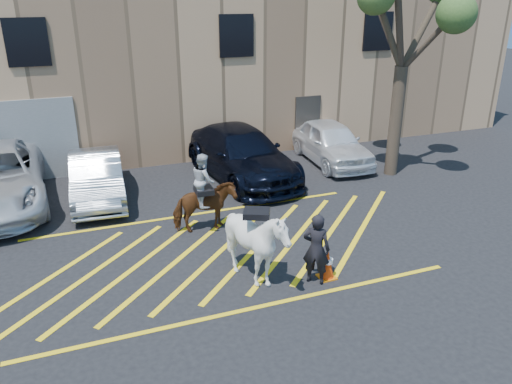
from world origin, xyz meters
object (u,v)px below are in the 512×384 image
object	(u,v)px
saddled_white	(257,244)
traffic_cone	(327,264)
tree	(408,5)
car_blue_suv	(241,154)
handler	(316,249)
car_silver_sedan	(97,177)
mounted_bay	(204,201)
car_white_suv	(331,142)

from	to	relation	value
saddled_white	traffic_cone	world-z (taller)	saddled_white
traffic_cone	tree	distance (m)	9.39
car_blue_suv	tree	xyz separation A→B (m)	(5.11, -1.59, 4.84)
saddled_white	handler	bearing A→B (deg)	-20.99
car_blue_suv	traffic_cone	world-z (taller)	car_blue_suv
car_silver_sedan	traffic_cone	size ratio (longest dim) A/B	6.02
car_silver_sedan	traffic_cone	xyz separation A→B (m)	(4.51, -6.73, -0.36)
saddled_white	traffic_cone	xyz separation A→B (m)	(1.56, -0.42, -0.59)
saddled_white	traffic_cone	distance (m)	1.72
car_silver_sedan	car_blue_suv	world-z (taller)	car_blue_suv
mounted_bay	tree	world-z (taller)	tree
mounted_bay	tree	distance (m)	9.11
car_white_suv	tree	bearing A→B (deg)	-51.36
car_white_suv	saddled_white	distance (m)	9.00
mounted_bay	saddled_white	bearing A→B (deg)	-82.20
tree	car_blue_suv	bearing A→B (deg)	162.69
car_silver_sedan	handler	xyz separation A→B (m)	(4.18, -6.78, 0.11)
traffic_cone	car_silver_sedan	bearing A→B (deg)	123.83
car_silver_sedan	handler	size ratio (longest dim) A/B	2.63
tree	saddled_white	bearing A→B (deg)	-144.52
car_blue_suv	traffic_cone	size ratio (longest dim) A/B	8.04
car_white_suv	mounted_bay	bearing A→B (deg)	-142.62
car_silver_sedan	saddled_white	size ratio (longest dim) A/B	1.99
handler	traffic_cone	bearing A→B (deg)	-131.06
traffic_cone	saddled_white	bearing A→B (deg)	165.06
handler	traffic_cone	xyz separation A→B (m)	(0.33, 0.06, -0.47)
handler	tree	bearing A→B (deg)	-97.18
car_blue_suv	tree	bearing A→B (deg)	-23.98
car_white_suv	tree	size ratio (longest dim) A/B	0.63
handler	traffic_cone	world-z (taller)	handler
car_white_suv	handler	distance (m)	8.68
mounted_bay	saddled_white	size ratio (longest dim) A/B	1.00
mounted_bay	saddled_white	distance (m)	2.93
handler	saddled_white	distance (m)	1.32
saddled_white	tree	size ratio (longest dim) A/B	0.30
traffic_cone	mounted_bay	bearing A→B (deg)	120.55
mounted_bay	car_silver_sedan	bearing A→B (deg)	126.80
car_blue_suv	saddled_white	xyz separation A→B (m)	(-1.94, -6.62, 0.10)
car_silver_sedan	mounted_bay	xyz separation A→B (m)	(2.55, -3.41, 0.17)
car_silver_sedan	tree	xyz separation A→B (m)	(10.00, -1.28, 4.97)
saddled_white	tree	distance (m)	9.87
car_silver_sedan	tree	size ratio (longest dim) A/B	0.60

